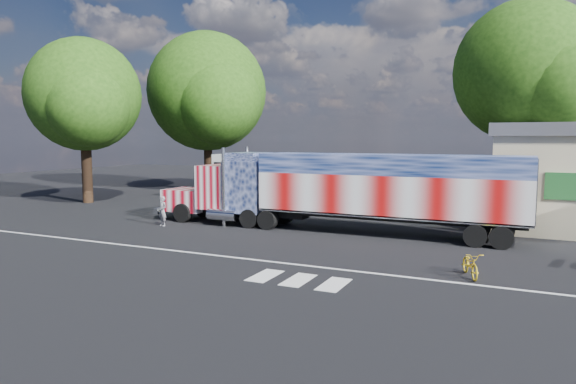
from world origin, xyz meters
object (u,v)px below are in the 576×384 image
at_px(semi_truck, 340,189).
at_px(tree_nw_a, 208,92).
at_px(coach_bus, 295,179).
at_px(woman, 162,211).
at_px(tree_w_a, 85,95).
at_px(bicycle, 470,264).
at_px(tree_ne_a, 529,72).

distance_m(semi_truck, tree_nw_a, 22.41).
bearing_deg(coach_bus, semi_truck, -53.24).
height_order(coach_bus, tree_nw_a, tree_nw_a).
bearing_deg(woman, coach_bus, 91.78).
relative_size(coach_bus, tree_w_a, 1.03).
xyz_separation_m(semi_truck, bicycle, (6.57, -5.97, -1.65)).
bearing_deg(semi_truck, bicycle, -42.27).
bearing_deg(tree_ne_a, semi_truck, -122.60).
bearing_deg(tree_w_a, tree_ne_a, 18.74).
relative_size(semi_truck, coach_bus, 1.63).
bearing_deg(tree_nw_a, woman, -64.10).
distance_m(semi_truck, coach_bus, 10.02).
xyz_separation_m(tree_w_a, tree_ne_a, (27.53, 9.34, 1.16)).
bearing_deg(tree_nw_a, semi_truck, -39.53).
xyz_separation_m(coach_bus, tree_w_a, (-13.59, -4.94, 5.66)).
distance_m(coach_bus, bicycle, 18.85).
bearing_deg(tree_w_a, woman, -26.86).
distance_m(semi_truck, bicycle, 9.03).
height_order(tree_ne_a, tree_nw_a, tree_nw_a).
bearing_deg(coach_bus, tree_nw_a, 151.86).
relative_size(tree_w_a, tree_ne_a, 0.87).
relative_size(semi_truck, woman, 12.27).
xyz_separation_m(coach_bus, woman, (-2.79, -10.41, -0.98)).
bearing_deg(tree_w_a, bicycle, -19.09).
xyz_separation_m(semi_truck, tree_ne_a, (7.94, 12.42, 6.50)).
distance_m(semi_truck, tree_ne_a, 16.11).
bearing_deg(tree_ne_a, woman, -138.47).
distance_m(bicycle, tree_nw_a, 31.40).
relative_size(semi_truck, tree_ne_a, 1.45).
bearing_deg(coach_bus, tree_w_a, -160.02).
relative_size(woman, tree_nw_a, 0.11).
distance_m(woman, bicycle, 15.76).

